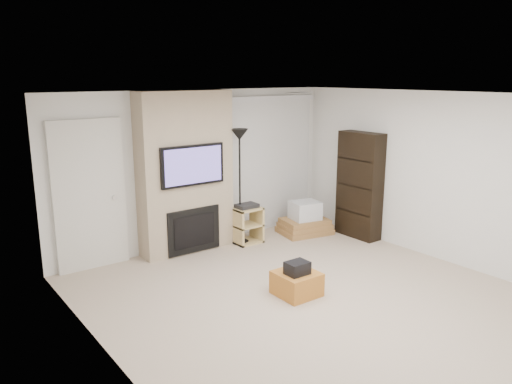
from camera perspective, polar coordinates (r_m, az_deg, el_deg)
floor at (r=6.38m, az=6.63°, el=-12.12°), size 5.00×5.50×0.00m
ceiling at (r=5.77m, az=7.30°, el=10.92°), size 5.00×5.50×0.00m
wall_back at (r=8.11m, az=-6.59°, el=2.70°), size 5.00×0.00×2.50m
wall_left at (r=4.65m, az=-16.05°, el=-5.77°), size 0.00×5.50×2.50m
wall_right at (r=7.86m, az=20.26°, el=1.61°), size 0.00×5.50×2.50m
hvac_vent at (r=6.63m, az=4.94°, el=11.24°), size 0.35×0.18×0.01m
ottoman at (r=6.44m, az=4.66°, el=-10.38°), size 0.51×0.51×0.30m
black_bag at (r=6.30m, az=4.73°, el=-8.64°), size 0.28×0.22×0.16m
fireplace_wall at (r=7.77m, az=-8.02°, el=2.08°), size 1.50×0.47×2.50m
entry_door at (r=7.40m, az=-18.50°, el=-0.49°), size 1.02×0.11×2.14m
vertical_blinds at (r=8.85m, az=1.43°, el=3.81°), size 1.98×0.10×2.37m
floor_lamp at (r=7.99m, az=-1.89°, el=4.35°), size 0.28×0.28×1.89m
av_stand at (r=8.25m, az=-1.05°, el=-3.50°), size 0.45×0.38×0.66m
box_stack at (r=8.81m, az=5.59°, el=-3.34°), size 0.96×0.80×0.57m
bookshelf at (r=8.62m, az=11.76°, el=0.76°), size 0.30×0.80×1.80m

